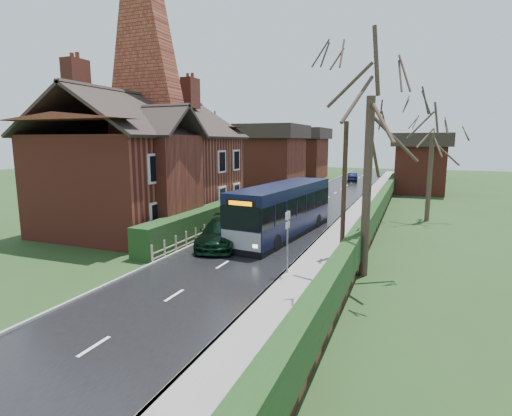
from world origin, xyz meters
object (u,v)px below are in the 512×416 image
at_px(brick_house, 151,160).
at_px(bus, 283,211).
at_px(car_green, 221,233).
at_px(bus_stop_sign, 288,233).
at_px(telegraph_pole, 344,190).
at_px(car_silver, 283,204).

xyz_separation_m(brick_house, bus, (9.53, -0.24, -2.84)).
distance_m(car_green, bus_stop_sign, 5.94).
bearing_deg(bus, car_green, -118.22).
bearing_deg(telegraph_pole, brick_house, 157.19).
height_order(car_silver, telegraph_pole, telegraph_pole).
bearing_deg(car_silver, car_green, -95.84).
bearing_deg(brick_house, bus_stop_sign, -30.60).
bearing_deg(telegraph_pole, car_green, 173.91).
distance_m(bus, telegraph_pole, 5.52).
xyz_separation_m(bus_stop_sign, telegraph_pole, (1.70, 3.58, 1.48)).
distance_m(car_silver, bus_stop_sign, 14.93).
bearing_deg(car_silver, bus, -77.88).
xyz_separation_m(car_silver, telegraph_pole, (6.40, -10.55, 2.59)).
relative_size(car_green, bus_stop_sign, 1.77).
bearing_deg(telegraph_pole, bus, 133.23).
bearing_deg(bus_stop_sign, bus, 112.28).
bearing_deg(bus, brick_house, -175.34).
bearing_deg(telegraph_pole, car_silver, 112.73).
relative_size(car_silver, bus_stop_sign, 1.53).
relative_size(car_green, telegraph_pole, 0.75).
relative_size(brick_house, bus_stop_sign, 5.21).
height_order(car_green, bus_stop_sign, bus_stop_sign).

